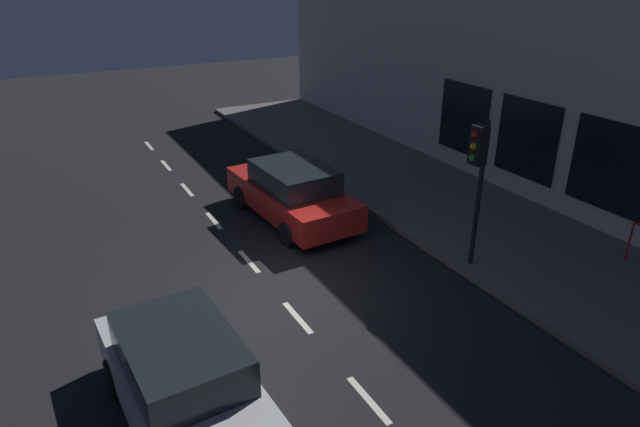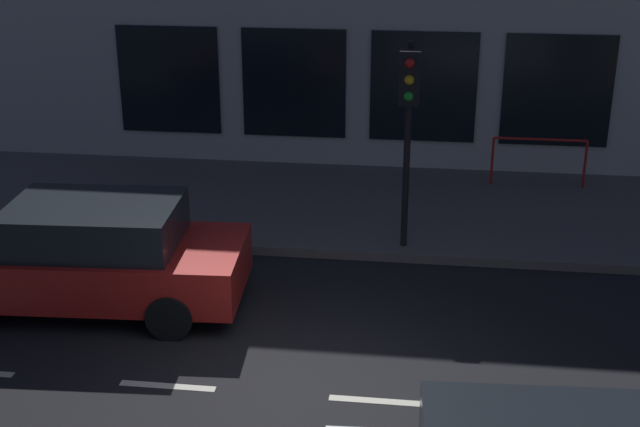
# 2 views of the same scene
# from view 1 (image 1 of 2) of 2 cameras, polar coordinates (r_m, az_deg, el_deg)

# --- Properties ---
(ground_plane) EXTENTS (60.00, 60.00, 0.00)m
(ground_plane) POSITION_cam_1_polar(r_m,az_deg,el_deg) (12.01, -4.46, -8.21)
(ground_plane) COLOR black
(sidewalk) EXTENTS (4.50, 32.00, 0.15)m
(sidewalk) POSITION_cam_1_polar(r_m,az_deg,el_deg) (15.24, 17.48, -1.61)
(sidewalk) COLOR #5B5654
(sidewalk) RESTS_ON ground
(building_facade) EXTENTS (0.65, 32.00, 8.30)m
(building_facade) POSITION_cam_1_polar(r_m,az_deg,el_deg) (15.99, 26.02, 13.65)
(building_facade) COLOR beige
(building_facade) RESTS_ON ground
(lane_centre_line) EXTENTS (0.12, 27.20, 0.01)m
(lane_centre_line) POSITION_cam_1_polar(r_m,az_deg,el_deg) (11.25, -2.32, -10.62)
(lane_centre_line) COLOR beige
(lane_centre_line) RESTS_ON ground
(traffic_light) EXTENTS (0.45, 0.32, 3.36)m
(traffic_light) POSITION_cam_1_polar(r_m,az_deg,el_deg) (12.23, 15.95, 5.12)
(traffic_light) COLOR black
(traffic_light) RESTS_ON sidewalk
(parked_car_0) EXTENTS (1.98, 4.43, 1.58)m
(parked_car_0) POSITION_cam_1_polar(r_m,az_deg,el_deg) (8.76, -13.59, -16.70)
(parked_car_0) COLOR #B7B7BC
(parked_car_0) RESTS_ON ground
(parked_car_1) EXTENTS (2.14, 4.62, 1.58)m
(parked_car_1) POSITION_cam_1_polar(r_m,az_deg,el_deg) (15.06, -2.88, 2.21)
(parked_car_1) COLOR red
(parked_car_1) RESTS_ON ground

